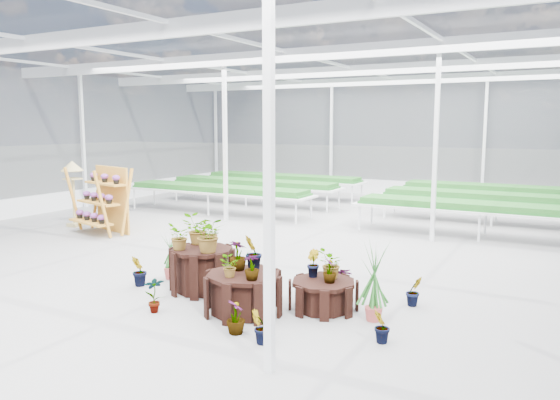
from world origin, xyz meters
The scene contains 10 objects.
ground_plane centered at (0.00, 0.00, 0.00)m, with size 24.00×24.00×0.00m, color gray.
greenhouse_shell centered at (0.00, 0.00, 2.25)m, with size 18.00×24.00×4.50m, color white, non-canonical shape.
steel_frame centered at (0.00, 0.00, 2.25)m, with size 18.00×24.00×4.50m, color silver, non-canonical shape.
nursery_benches centered at (0.00, 7.20, 0.42)m, with size 16.00×7.00×0.84m, color silver, non-canonical shape.
plinth_tall centered at (0.48, -1.87, 0.37)m, with size 1.08×1.08×0.74m, color black.
plinth_mid centered at (1.68, -2.47, 0.30)m, with size 1.16×1.16×0.61m, color black.
plinth_low centered at (2.68, -1.77, 0.23)m, with size 1.02×1.02×0.46m, color black.
shelf_rack centered at (-4.82, 0.89, 0.86)m, with size 1.63×0.86×1.73m, color #C2852A, non-canonical shape.
bird_table centered at (-6.21, 1.27, 0.91)m, with size 0.44×0.44×1.83m, color tan, non-canonical shape.
nursery_plants centered at (1.40, -1.89, 0.64)m, with size 4.85×2.77×1.32m.
Camera 1 is at (5.93, -9.15, 2.81)m, focal length 35.00 mm.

